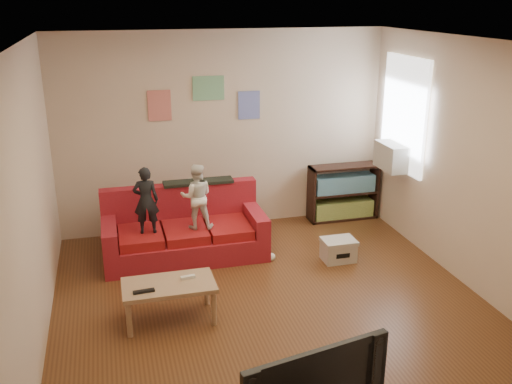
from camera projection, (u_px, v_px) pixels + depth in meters
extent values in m
cube|color=brown|center=(276.00, 312.00, 5.90)|extent=(4.50, 5.00, 0.01)
cube|color=white|center=(279.00, 43.00, 5.02)|extent=(4.50, 5.00, 0.01)
cube|color=beige|center=(224.00, 132.00, 7.75)|extent=(4.50, 0.01, 2.70)
cube|color=beige|center=(408.00, 328.00, 3.17)|extent=(4.50, 0.01, 2.70)
cube|color=beige|center=(27.00, 210.00, 4.91)|extent=(0.01, 5.00, 2.70)
cube|color=beige|center=(482.00, 171.00, 6.01)|extent=(0.01, 5.00, 2.70)
cube|color=maroon|center=(185.00, 245.00, 7.11)|extent=(1.98, 0.89, 0.30)
cube|color=maroon|center=(180.00, 204.00, 7.30)|extent=(1.98, 0.18, 0.54)
cube|color=maroon|center=(109.00, 233.00, 6.81)|extent=(0.18, 0.89, 0.25)
cube|color=maroon|center=(255.00, 218.00, 7.24)|extent=(0.18, 0.89, 0.25)
cube|color=maroon|center=(141.00, 237.00, 6.85)|extent=(0.51, 0.67, 0.12)
cube|color=maroon|center=(185.00, 232.00, 6.98)|extent=(0.51, 0.67, 0.12)
cube|color=maroon|center=(228.00, 228.00, 7.12)|extent=(0.51, 0.67, 0.12)
cube|color=black|center=(198.00, 182.00, 7.27)|extent=(0.89, 0.22, 0.04)
imported|color=black|center=(146.00, 200.00, 6.69)|extent=(0.32, 0.23, 0.82)
imported|color=white|center=(197.00, 197.00, 6.84)|extent=(0.43, 0.36, 0.81)
cube|color=tan|center=(169.00, 285.00, 5.64)|extent=(0.91, 0.50, 0.05)
cylinder|color=tan|center=(129.00, 320.00, 5.42)|extent=(0.05, 0.05, 0.36)
cylinder|color=tan|center=(214.00, 308.00, 5.62)|extent=(0.05, 0.05, 0.36)
cylinder|color=tan|center=(127.00, 299.00, 5.79)|extent=(0.05, 0.05, 0.36)
cylinder|color=tan|center=(207.00, 289.00, 5.99)|extent=(0.05, 0.05, 0.36)
cube|color=black|center=(144.00, 291.00, 5.46)|extent=(0.21, 0.07, 0.02)
cube|color=silver|center=(188.00, 277.00, 5.72)|extent=(0.15, 0.06, 0.03)
cube|color=black|center=(311.00, 195.00, 8.14)|extent=(0.03, 0.30, 0.81)
cube|color=black|center=(374.00, 189.00, 8.38)|extent=(0.03, 0.30, 0.81)
cube|color=black|center=(342.00, 217.00, 8.39)|extent=(1.01, 0.30, 0.03)
cube|color=black|center=(344.00, 167.00, 8.13)|extent=(1.01, 0.30, 0.03)
cube|color=black|center=(343.00, 192.00, 8.26)|extent=(0.95, 0.30, 0.03)
cube|color=olive|center=(342.00, 208.00, 8.34)|extent=(0.89, 0.25, 0.24)
cube|color=teal|center=(343.00, 183.00, 8.22)|extent=(0.89, 0.25, 0.24)
cube|color=white|center=(404.00, 114.00, 7.41)|extent=(0.04, 1.08, 1.48)
cube|color=#B7B2A3|center=(392.00, 156.00, 7.56)|extent=(0.28, 0.55, 0.35)
cube|color=#D87266|center=(159.00, 106.00, 7.39)|extent=(0.30, 0.01, 0.40)
cube|color=#72B27F|center=(208.00, 88.00, 7.48)|extent=(0.42, 0.01, 0.32)
cube|color=#727FCC|center=(249.00, 105.00, 7.70)|extent=(0.30, 0.01, 0.38)
cube|color=beige|center=(338.00, 252.00, 7.02)|extent=(0.39, 0.29, 0.23)
cube|color=beige|center=(339.00, 241.00, 6.97)|extent=(0.40, 0.31, 0.05)
cube|color=black|center=(343.00, 256.00, 6.88)|extent=(0.17, 0.00, 0.06)
imported|color=black|center=(308.00, 381.00, 3.71)|extent=(1.05, 0.34, 0.60)
sphere|color=white|center=(271.00, 257.00, 7.03)|extent=(0.11, 0.11, 0.10)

